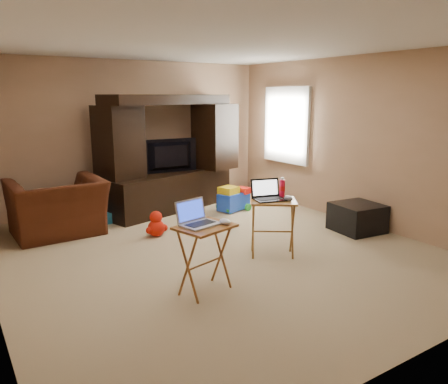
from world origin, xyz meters
TOP-DOWN VIEW (x-y plane):
  - floor at (0.00, 0.00)m, footprint 5.50×5.50m
  - ceiling at (0.00, 0.00)m, footprint 5.50×5.50m
  - wall_back at (0.00, 2.75)m, footprint 5.00×0.00m
  - wall_front at (0.00, -2.75)m, footprint 5.00×0.00m
  - wall_right at (2.50, 0.00)m, footprint 0.00×5.50m
  - window_pane at (2.48, 1.55)m, footprint 0.00×1.20m
  - window_frame at (2.46, 1.55)m, footprint 0.06×1.14m
  - entertainment_center at (0.46, 2.16)m, footprint 2.43×1.20m
  - television at (0.46, 2.12)m, footprint 0.99×0.18m
  - recliner at (-1.49, 1.77)m, footprint 1.24×1.09m
  - child_rocker at (-0.89, 2.04)m, footprint 0.52×0.57m
  - plush_toy at (-0.38, 0.94)m, footprint 0.33×0.28m
  - push_toy at (1.32, 1.53)m, footprint 0.67×0.56m
  - ottoman at (2.16, -0.40)m, footprint 0.69×0.69m
  - tray_table_left at (-0.70, -0.93)m, footprint 0.62×0.54m
  - tray_table_right at (0.51, -0.50)m, footprint 0.68×0.66m
  - laptop_left at (-0.73, -0.90)m, footprint 0.41×0.36m
  - laptop_right at (0.47, -0.48)m, footprint 0.43×0.38m
  - mouse_left at (-0.51, -1.00)m, footprint 0.10×0.15m
  - mouse_right at (0.64, -0.62)m, footprint 0.12×0.16m
  - water_bottle at (0.71, -0.42)m, footprint 0.07×0.07m

SIDE VIEW (x-z plane):
  - floor at x=0.00m, z-range 0.00..0.00m
  - plush_toy at x=-0.38m, z-range 0.00..0.37m
  - ottoman at x=2.16m, z-range 0.00..0.40m
  - push_toy at x=1.32m, z-range 0.00..0.43m
  - child_rocker at x=-0.89m, z-range 0.00..0.57m
  - tray_table_left at x=-0.70m, z-range 0.00..0.69m
  - tray_table_right at x=0.51m, z-range 0.00..0.70m
  - recliner at x=-1.49m, z-range 0.00..0.79m
  - mouse_left at x=-0.51m, z-range 0.69..0.74m
  - mouse_right at x=0.64m, z-range 0.70..0.75m
  - water_bottle at x=0.71m, z-range 0.70..0.91m
  - laptop_left at x=-0.73m, z-range 0.69..0.93m
  - laptop_right at x=0.47m, z-range 0.70..0.94m
  - television at x=0.46m, z-range 0.64..1.21m
  - entertainment_center at x=0.46m, z-range 0.00..1.93m
  - wall_back at x=0.00m, z-range -1.25..3.75m
  - wall_front at x=0.00m, z-range -1.25..3.75m
  - wall_right at x=2.50m, z-range -1.50..4.00m
  - window_pane at x=2.48m, z-range 0.80..2.00m
  - window_frame at x=2.46m, z-range 0.73..2.07m
  - ceiling at x=0.00m, z-range 2.50..2.50m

